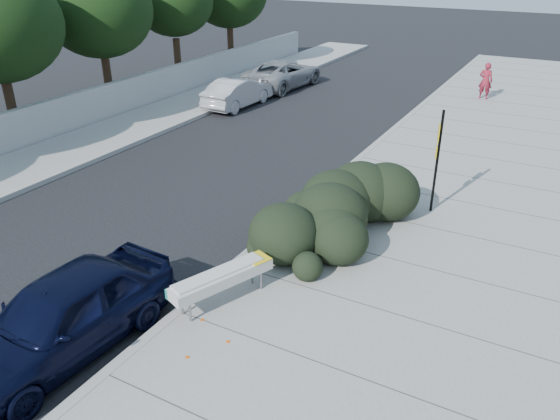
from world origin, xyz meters
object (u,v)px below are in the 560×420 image
Objects in this scene: bench at (222,278)px; bike_rack at (331,197)px; sedan_navy at (63,315)px; pedestrian at (486,81)px; wagon_silver at (238,92)px; sign_post at (437,156)px; suv_silver at (283,74)px.

bike_rack is at bearing 108.04° from bench.
pedestrian is (3.41, 21.99, 0.23)m from sedan_navy.
wagon_silver is (-6.33, 15.70, -0.11)m from sedan_navy.
pedestrian is (-0.98, 13.27, -0.75)m from sign_post.
bench is 15.52m from wagon_silver.
bench is 6.87m from sign_post.
bike_rack is at bearing 77.47° from sedan_navy.
wagon_silver is (-8.38, 8.49, -0.01)m from bike_rack.
wagon_silver is at bearing 94.06° from suv_silver.
suv_silver reaches higher than wagon_silver.
pedestrian is at bearing 73.87° from bike_rack.
sedan_navy is 2.65× the size of pedestrian.
suv_silver is (-8.10, 17.57, 0.00)m from bench.
sedan_navy is at bearing -132.73° from sign_post.
sign_post reaches higher than bike_rack.
sign_post reaches higher than sedan_navy.
sedan_navy is (-4.39, -8.73, -0.98)m from sign_post.
sedan_navy reaches higher than suv_silver.
wagon_silver reaches higher than bench.
sign_post is at bearing 22.16° from bike_rack.
bench is 4.76m from bike_rack.
suv_silver is at bearing 117.47° from sign_post.
sedan_navy is 21.00m from suv_silver.
wagon_silver is at bearing 115.35° from sedan_navy.
sign_post is (2.33, 1.52, 1.08)m from bike_rack.
wagon_silver is at bearing 32.86° from pedestrian.
sign_post reaches higher than suv_silver.
suv_silver is (-8.38, 12.82, 0.04)m from bike_rack.
suv_silver reaches higher than bike_rack.
bench is 0.81× the size of sign_post.
wagon_silver is (-10.72, 6.97, -1.09)m from sign_post.
bike_rack is 0.30× the size of sign_post.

